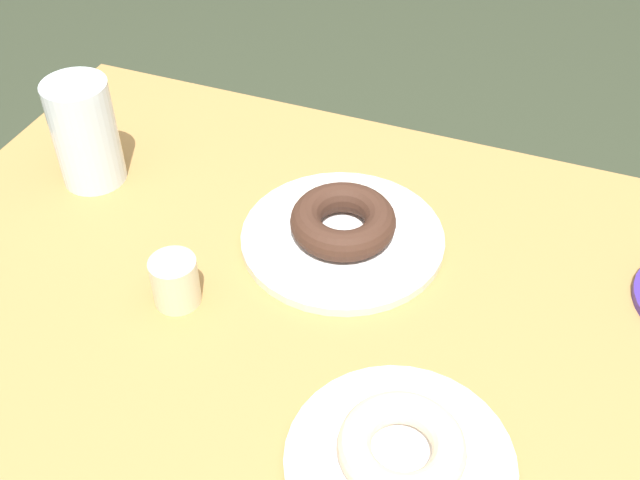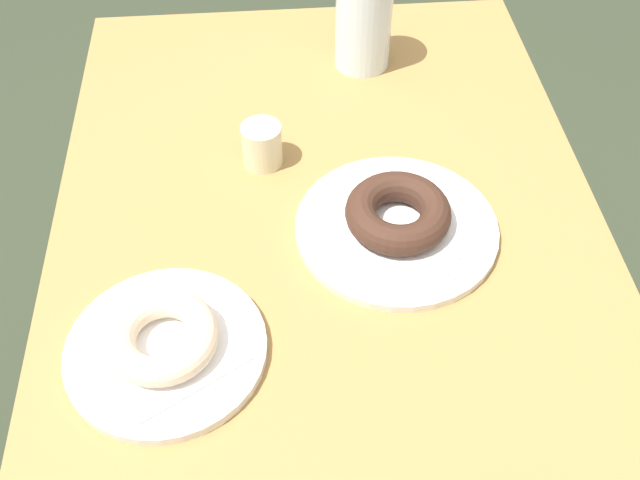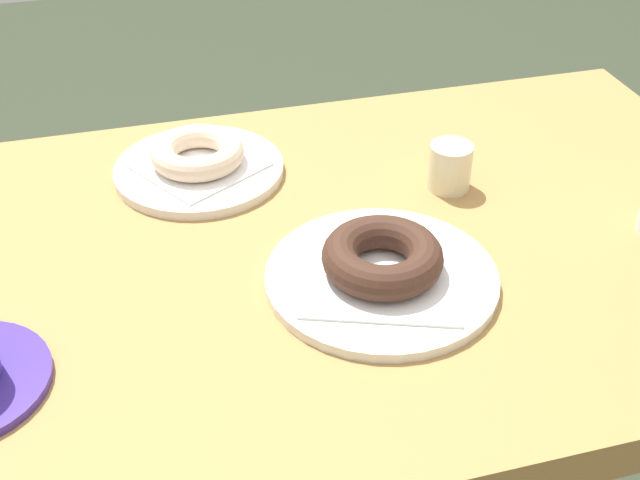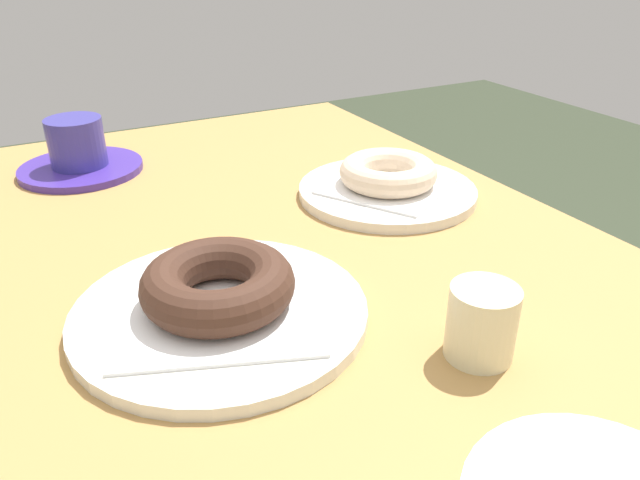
# 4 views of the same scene
# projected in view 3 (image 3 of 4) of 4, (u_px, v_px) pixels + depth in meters

# --- Properties ---
(table) EXTENTS (1.04, 0.65, 0.73)m
(table) POSITION_uv_depth(u_px,v_px,m) (331.00, 318.00, 0.96)
(table) COLOR #A77C43
(table) RESTS_ON ground_plane
(plate_chocolate_ring) EXTENTS (0.24, 0.24, 0.01)m
(plate_chocolate_ring) POSITION_uv_depth(u_px,v_px,m) (381.00, 278.00, 0.84)
(plate_chocolate_ring) COLOR silver
(plate_chocolate_ring) RESTS_ON table
(napkin_chocolate_ring) EXTENTS (0.20, 0.20, 0.00)m
(napkin_chocolate_ring) POSITION_uv_depth(u_px,v_px,m) (382.00, 272.00, 0.83)
(napkin_chocolate_ring) COLOR white
(napkin_chocolate_ring) RESTS_ON plate_chocolate_ring
(donut_chocolate_ring) EXTENTS (0.12, 0.12, 0.04)m
(donut_chocolate_ring) POSITION_uv_depth(u_px,v_px,m) (382.00, 257.00, 0.82)
(donut_chocolate_ring) COLOR #3D251A
(donut_chocolate_ring) RESTS_ON napkin_chocolate_ring
(plate_sugar_ring) EXTENTS (0.20, 0.20, 0.01)m
(plate_sugar_ring) POSITION_uv_depth(u_px,v_px,m) (199.00, 170.00, 1.01)
(plate_sugar_ring) COLOR silver
(plate_sugar_ring) RESTS_ON table
(napkin_sugar_ring) EXTENTS (0.18, 0.18, 0.00)m
(napkin_sugar_ring) POSITION_uv_depth(u_px,v_px,m) (199.00, 164.00, 1.00)
(napkin_sugar_ring) COLOR white
(napkin_sugar_ring) RESTS_ON plate_sugar_ring
(donut_sugar_ring) EXTENTS (0.11, 0.11, 0.03)m
(donut_sugar_ring) POSITION_uv_depth(u_px,v_px,m) (197.00, 153.00, 1.00)
(donut_sugar_ring) COLOR beige
(donut_sugar_ring) RESTS_ON napkin_sugar_ring
(sugar_jar) EXTENTS (0.05, 0.05, 0.06)m
(sugar_jar) POSITION_uv_depth(u_px,v_px,m) (450.00, 167.00, 0.97)
(sugar_jar) COLOR beige
(sugar_jar) RESTS_ON table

